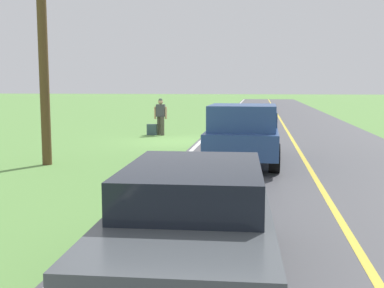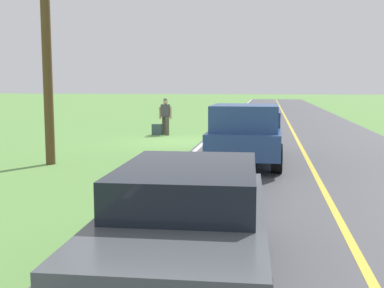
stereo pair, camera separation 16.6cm
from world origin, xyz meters
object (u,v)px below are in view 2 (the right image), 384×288
(hitchhiker_walking, at_px, (166,114))
(sedan_ahead_same_lane, at_px, (187,220))
(suitcase_carried, at_px, (157,130))
(utility_pole_roadside, at_px, (46,34))
(pickup_truck_passing, at_px, (247,132))

(hitchhiker_walking, bearing_deg, sedan_ahead_same_lane, 102.94)
(suitcase_carried, distance_m, utility_pole_roadside, 9.54)
(suitcase_carried, bearing_deg, pickup_truck_passing, 31.76)
(suitcase_carried, xyz_separation_m, sedan_ahead_same_lane, (-4.26, 16.64, 0.49))
(suitcase_carried, bearing_deg, sedan_ahead_same_lane, 15.30)
(pickup_truck_passing, bearing_deg, suitcase_carried, -59.17)
(pickup_truck_passing, xyz_separation_m, utility_pole_roadside, (5.84, 1.05, 2.89))
(sedan_ahead_same_lane, height_order, utility_pole_roadside, utility_pole_roadside)
(suitcase_carried, distance_m, pickup_truck_passing, 9.00)
(pickup_truck_passing, xyz_separation_m, sedan_ahead_same_lane, (0.33, 8.94, -0.21))
(hitchhiker_walking, height_order, utility_pole_roadside, utility_pole_roadside)
(sedan_ahead_same_lane, relative_size, utility_pole_roadside, 0.58)
(utility_pole_roadside, bearing_deg, suitcase_carried, -98.09)
(hitchhiker_walking, xyz_separation_m, sedan_ahead_same_lane, (-3.84, 16.72, -0.23))
(suitcase_carried, bearing_deg, utility_pole_roadside, -7.16)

